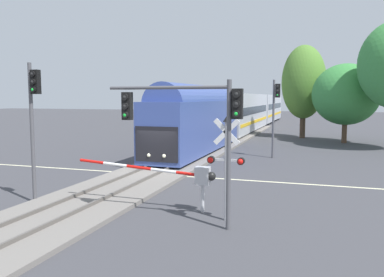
{
  "coord_description": "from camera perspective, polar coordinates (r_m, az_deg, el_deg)",
  "views": [
    {
      "loc": [
        9.34,
        -21.14,
        4.51
      ],
      "look_at": [
        1.92,
        1.76,
        2.0
      ],
      "focal_mm": 37.16,
      "sensor_mm": 36.0,
      "label": 1
    }
  ],
  "objects": [
    {
      "name": "traffic_signal_far_side",
      "position": [
        29.91,
        11.87,
        4.6
      ],
      "size": [
        0.53,
        0.38,
        5.79
      ],
      "color": "#4C4C51",
      "rests_on": "ground"
    },
    {
      "name": "traffic_signal_median",
      "position": [
        17.91,
        -21.81,
        3.79
      ],
      "size": [
        0.53,
        0.38,
        5.94
      ],
      "color": "#4C4C51",
      "rests_on": "ground"
    },
    {
      "name": "crossing_signal_mast",
      "position": [
        14.39,
        4.94,
        -2.69
      ],
      "size": [
        1.36,
        0.44,
        3.85
      ],
      "color": "#B2B2B7",
      "rests_on": "ground"
    },
    {
      "name": "crossing_gate_near",
      "position": [
        15.81,
        -0.91,
        -5.27
      ],
      "size": [
        6.07,
        0.4,
        1.87
      ],
      "color": "#B7B7BC",
      "rests_on": "ground"
    },
    {
      "name": "railway_track",
      "position": [
        23.53,
        -5.8,
        -4.89
      ],
      "size": [
        4.4,
        80.0,
        0.32
      ],
      "color": "slate",
      "rests_on": "ground"
    },
    {
      "name": "oak_far_right",
      "position": [
        41.84,
        21.21,
        5.92
      ],
      "size": [
        6.44,
        6.44,
        7.78
      ],
      "color": "brown",
      "rests_on": "ground"
    },
    {
      "name": "ground_plane",
      "position": [
        23.55,
        -5.8,
        -5.12
      ],
      "size": [
        220.0,
        220.0,
        0.0
      ],
      "primitive_type": "plane",
      "color": "#3D3D42"
    },
    {
      "name": "elm_centre_background",
      "position": [
        45.63,
        15.75,
        7.78
      ],
      "size": [
        4.77,
        4.77,
        10.18
      ],
      "color": "#4C3828",
      "rests_on": "ground"
    },
    {
      "name": "road_centre_stripe",
      "position": [
        23.55,
        -5.8,
        -5.11
      ],
      "size": [
        44.0,
        0.2,
        0.01
      ],
      "color": "beige",
      "rests_on": "ground"
    },
    {
      "name": "traffic_signal_near_right",
      "position": [
        13.59,
        -0.07,
        3.12
      ],
      "size": [
        4.86,
        0.38,
        5.09
      ],
      "color": "#4C4C51",
      "rests_on": "ground"
    },
    {
      "name": "commuter_train",
      "position": [
        51.96,
        7.61,
        3.94
      ],
      "size": [
        3.04,
        62.3,
        5.16
      ],
      "color": "#384C93",
      "rests_on": "railway_track"
    }
  ]
}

